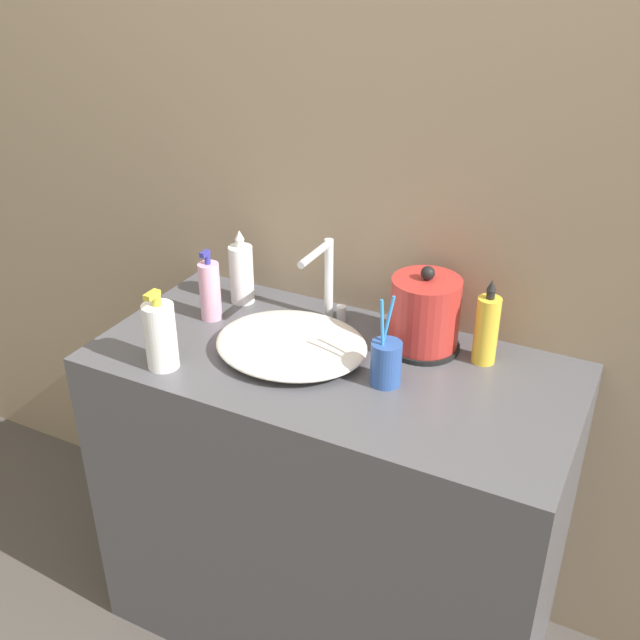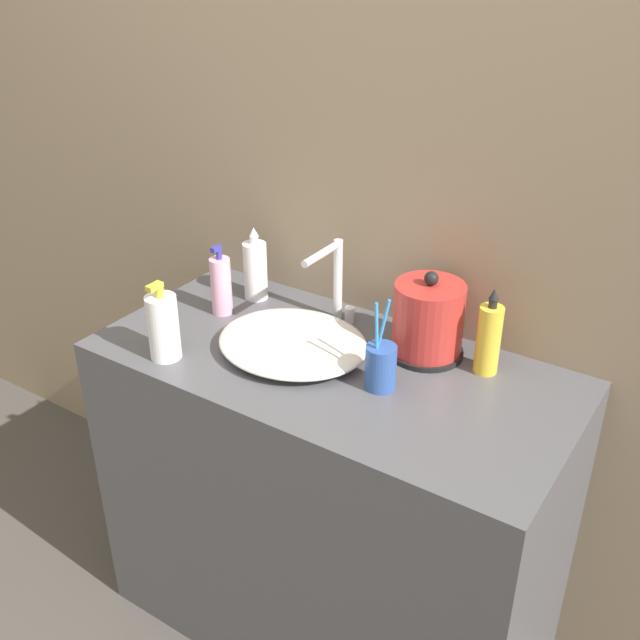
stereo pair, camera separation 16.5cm
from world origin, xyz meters
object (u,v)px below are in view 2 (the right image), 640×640
(electric_kettle, at_px, (428,322))
(toothbrush_cup, at_px, (381,366))
(lotion_bottle, at_px, (163,327))
(shampoo_bottle, at_px, (221,285))
(mouthwash_bottle, at_px, (255,270))
(faucet, at_px, (335,278))
(hand_cream_bottle, at_px, (489,338))

(electric_kettle, height_order, toothbrush_cup, electric_kettle)
(electric_kettle, height_order, lotion_bottle, electric_kettle)
(shampoo_bottle, relative_size, mouthwash_bottle, 0.93)
(electric_kettle, relative_size, shampoo_bottle, 1.13)
(faucet, xyz_separation_m, toothbrush_cup, (0.24, -0.19, -0.07))
(shampoo_bottle, distance_m, mouthwash_bottle, 0.12)
(electric_kettle, distance_m, shampoo_bottle, 0.53)
(faucet, relative_size, mouthwash_bottle, 1.07)
(mouthwash_bottle, bearing_deg, shampoo_bottle, -99.90)
(electric_kettle, distance_m, lotion_bottle, 0.59)
(hand_cream_bottle, bearing_deg, mouthwash_bottle, 179.29)
(shampoo_bottle, bearing_deg, electric_kettle, 11.02)
(faucet, relative_size, electric_kettle, 1.02)
(mouthwash_bottle, bearing_deg, electric_kettle, -1.43)
(faucet, xyz_separation_m, hand_cream_bottle, (0.40, -0.01, -0.04))
(mouthwash_bottle, bearing_deg, lotion_bottle, -87.91)
(faucet, height_order, electric_kettle, faucet)
(mouthwash_bottle, bearing_deg, toothbrush_cup, -21.73)
(hand_cream_bottle, bearing_deg, lotion_bottle, -151.37)
(faucet, distance_m, toothbrush_cup, 0.31)
(mouthwash_bottle, xyz_separation_m, hand_cream_bottle, (0.64, -0.01, 0.00))
(lotion_bottle, bearing_deg, electric_kettle, 34.86)
(electric_kettle, xyz_separation_m, shampoo_bottle, (-0.52, -0.10, -0.01))
(lotion_bottle, bearing_deg, faucet, 56.67)
(shampoo_bottle, distance_m, hand_cream_bottle, 0.67)
(toothbrush_cup, bearing_deg, lotion_bottle, -161.03)
(lotion_bottle, distance_m, hand_cream_bottle, 0.72)
(faucet, bearing_deg, shampoo_bottle, -156.64)
(hand_cream_bottle, bearing_deg, shampoo_bottle, -170.93)
(toothbrush_cup, relative_size, shampoo_bottle, 1.10)
(shampoo_bottle, bearing_deg, hand_cream_bottle, 9.07)
(faucet, xyz_separation_m, mouthwash_bottle, (-0.24, -0.00, -0.04))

